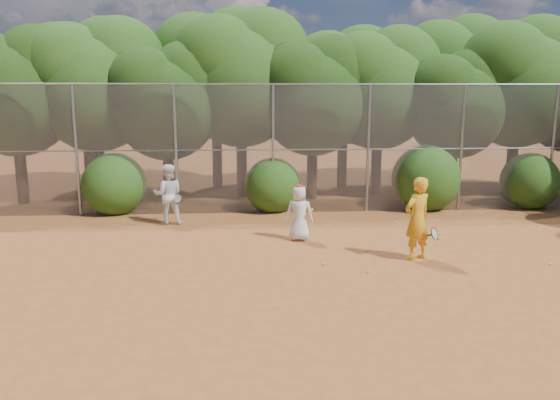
{
  "coord_description": "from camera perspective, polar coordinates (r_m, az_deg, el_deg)",
  "views": [
    {
      "loc": [
        -1.84,
        -10.92,
        3.78
      ],
      "look_at": [
        -1.0,
        2.5,
        1.1
      ],
      "focal_mm": 35.0,
      "sensor_mm": 36.0,
      "label": 1
    }
  ],
  "objects": [
    {
      "name": "tree_5",
      "position": [
        20.55,
        10.44,
        11.84
      ],
      "size": [
        4.51,
        3.92,
        6.17
      ],
      "color": "black",
      "rests_on": "ground"
    },
    {
      "name": "bush_3",
      "position": [
        19.79,
        24.65,
        2.02
      ],
      "size": [
        1.9,
        1.9,
        1.9
      ],
      "primitive_type": "sphere",
      "color": "#214812",
      "rests_on": "ground"
    },
    {
      "name": "player_yellow",
      "position": [
        12.71,
        14.15,
        -1.92
      ],
      "size": [
        0.92,
        0.73,
        1.91
      ],
      "rotation": [
        0.0,
        0.0,
        3.63
      ],
      "color": "gold",
      "rests_on": "ground"
    },
    {
      "name": "ball_1",
      "position": [
        15.31,
        16.18,
        -3.35
      ],
      "size": [
        0.07,
        0.07,
        0.07
      ],
      "primitive_type": "sphere",
      "color": "#D3EC2B",
      "rests_on": "ground"
    },
    {
      "name": "player_teen",
      "position": [
        13.99,
        2.05,
        -1.33
      ],
      "size": [
        0.79,
        0.62,
        1.46
      ],
      "rotation": [
        0.0,
        0.0,
        2.88
      ],
      "color": "white",
      "rests_on": "ground"
    },
    {
      "name": "ball_2",
      "position": [
        11.78,
        9.17,
        -7.42
      ],
      "size": [
        0.07,
        0.07,
        0.07
      ],
      "primitive_type": "sphere",
      "color": "#D3EC2B",
      "rests_on": "ground"
    },
    {
      "name": "ball_3",
      "position": [
        13.54,
        26.4,
        -6.0
      ],
      "size": [
        0.07,
        0.07,
        0.07
      ],
      "primitive_type": "sphere",
      "color": "#D3EC2B",
      "rests_on": "ground"
    },
    {
      "name": "tree_7",
      "position": [
        21.93,
        23.79,
        11.65
      ],
      "size": [
        4.77,
        4.14,
        6.53
      ],
      "color": "black",
      "rests_on": "ground"
    },
    {
      "name": "ball_5",
      "position": [
        16.26,
        12.01,
        -2.3
      ],
      "size": [
        0.07,
        0.07,
        0.07
      ],
      "primitive_type": "sphere",
      "color": "#D3EC2B",
      "rests_on": "ground"
    },
    {
      "name": "ball_4",
      "position": [
        12.17,
        4.67,
        -6.69
      ],
      "size": [
        0.07,
        0.07,
        0.07
      ],
      "primitive_type": "sphere",
      "color": "#D3EC2B",
      "rests_on": "ground"
    },
    {
      "name": "tree_1",
      "position": [
        20.12,
        -18.67,
        11.79
      ],
      "size": [
        4.64,
        4.03,
        6.35
      ],
      "color": "black",
      "rests_on": "ground"
    },
    {
      "name": "tree_9",
      "position": [
        22.61,
        -19.67,
        12.05
      ],
      "size": [
        4.83,
        4.2,
        6.62
      ],
      "color": "black",
      "rests_on": "ground"
    },
    {
      "name": "bush_2",
      "position": [
        18.38,
        15.01,
        2.5
      ],
      "size": [
        2.2,
        2.2,
        2.2
      ],
      "primitive_type": "sphere",
      "color": "#214812",
      "rests_on": "ground"
    },
    {
      "name": "tree_4",
      "position": [
        19.3,
        3.61,
        11.19
      ],
      "size": [
        4.19,
        3.64,
        5.73
      ],
      "color": "black",
      "rests_on": "ground"
    },
    {
      "name": "tree_10",
      "position": [
        22.01,
        -6.6,
        13.41
      ],
      "size": [
        5.15,
        4.48,
        7.06
      ],
      "color": "black",
      "rests_on": "ground"
    },
    {
      "name": "tree_12",
      "position": [
        23.71,
        17.62,
        12.53
      ],
      "size": [
        5.02,
        4.37,
        6.88
      ],
      "color": "black",
      "rests_on": "ground"
    },
    {
      "name": "tree_0",
      "position": [
        20.43,
        -25.91,
        10.59
      ],
      "size": [
        4.38,
        3.81,
        6.0
      ],
      "color": "black",
      "rests_on": "ground"
    },
    {
      "name": "tree_2",
      "position": [
        18.93,
        -11.69,
        10.45
      ],
      "size": [
        3.99,
        3.47,
        5.47
      ],
      "color": "black",
      "rests_on": "ground"
    },
    {
      "name": "tree_3",
      "position": [
        19.77,
        -3.96,
        13.03
      ],
      "size": [
        4.89,
        4.26,
        6.7
      ],
      "color": "black",
      "rests_on": "ground"
    },
    {
      "name": "player_white",
      "position": [
        16.04,
        -11.62,
        0.59
      ],
      "size": [
        0.92,
        0.79,
        1.74
      ],
      "rotation": [
        0.0,
        0.0,
        3.23
      ],
      "color": "white",
      "rests_on": "ground"
    },
    {
      "name": "ground",
      "position": [
        11.7,
        5.71,
        -7.64
      ],
      "size": [
        80.0,
        80.0,
        0.0
      ],
      "primitive_type": "plane",
      "color": "#9C5223",
      "rests_on": "ground"
    },
    {
      "name": "tree_11",
      "position": [
        21.91,
        6.83,
        12.2
      ],
      "size": [
        4.64,
        4.03,
        6.35
      ],
      "color": "black",
      "rests_on": "ground"
    },
    {
      "name": "tree_6",
      "position": [
        20.34,
        18.0,
        9.85
      ],
      "size": [
        3.86,
        3.36,
        5.29
      ],
      "color": "black",
      "rests_on": "ground"
    },
    {
      "name": "bush_0",
      "position": [
        17.93,
        -16.96,
        1.86
      ],
      "size": [
        2.0,
        2.0,
        2.0
      ],
      "primitive_type": "sphere",
      "color": "#214812",
      "rests_on": "ground"
    },
    {
      "name": "ball_0",
      "position": [
        13.29,
        8.95,
        -5.24
      ],
      "size": [
        0.07,
        0.07,
        0.07
      ],
      "primitive_type": "sphere",
      "color": "#D3EC2B",
      "rests_on": "ground"
    },
    {
      "name": "ball_6",
      "position": [
        14.82,
        16.34,
        -3.83
      ],
      "size": [
        0.07,
        0.07,
        0.07
      ],
      "primitive_type": "sphere",
      "color": "#D3EC2B",
      "rests_on": "ground"
    },
    {
      "name": "bush_1",
      "position": [
        17.48,
        -0.78,
        1.79
      ],
      "size": [
        1.8,
        1.8,
        1.8
      ],
      "primitive_type": "sphere",
      "color": "#214812",
      "rests_on": "ground"
    },
    {
      "name": "fence_back",
      "position": [
        17.09,
        2.23,
        5.46
      ],
      "size": [
        20.05,
        0.09,
        4.03
      ],
      "color": "gray",
      "rests_on": "ground"
    }
  ]
}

